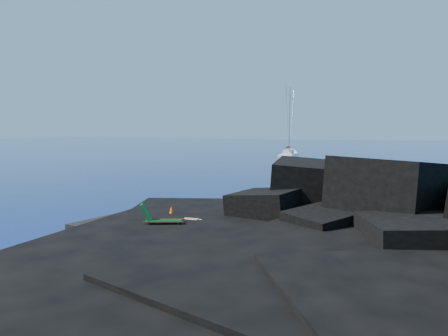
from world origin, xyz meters
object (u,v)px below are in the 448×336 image
(sailboat, at_px, (289,159))
(sunbather, at_px, (191,221))
(marker_cone, at_px, (172,213))
(deck_chair, at_px, (164,215))

(sailboat, distance_m, sunbather, 53.49)
(marker_cone, bearing_deg, deck_chair, -65.11)
(marker_cone, bearing_deg, sunbather, -27.01)
(deck_chair, relative_size, sunbather, 0.93)
(sailboat, relative_size, marker_cone, 19.06)
(sailboat, bearing_deg, sunbather, -86.70)
(sunbather, bearing_deg, deck_chair, -118.95)
(sailboat, height_order, marker_cone, sailboat)
(sailboat, bearing_deg, marker_cone, -88.15)
(sunbather, bearing_deg, sailboat, 97.06)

